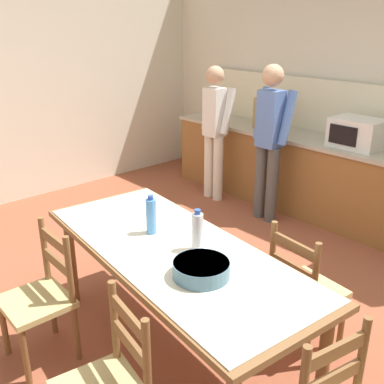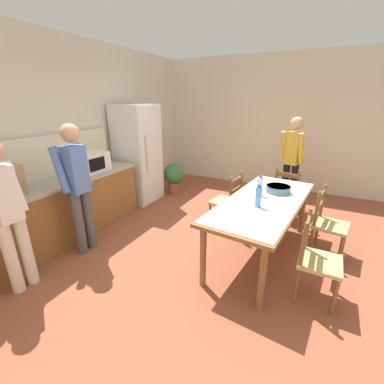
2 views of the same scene
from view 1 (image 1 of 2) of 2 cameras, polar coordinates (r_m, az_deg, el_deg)
ground_plane at (r=3.65m, az=1.65°, el=-14.48°), size 8.32×8.32×0.00m
wall_left at (r=5.81m, az=-21.72°, el=13.01°), size 0.12×5.20×2.90m
kitchen_counter at (r=5.54m, az=11.73°, el=3.01°), size 3.12×0.66×0.88m
counter_splashback at (r=5.61m, az=14.23°, el=10.85°), size 3.08×0.03×0.60m
microwave at (r=4.93m, az=20.23°, el=7.05°), size 0.50×0.39×0.30m
paper_bag at (r=5.55m, az=9.24°, el=9.85°), size 0.24×0.16×0.36m
dining_table at (r=2.88m, az=-2.32°, el=-8.50°), size 2.18×1.07×0.79m
bottle_near_centre at (r=2.98m, az=-5.21°, el=-3.02°), size 0.07×0.07×0.27m
bottle_off_centre at (r=2.76m, az=0.69°, el=-5.01°), size 0.07×0.07×0.27m
serving_bowl at (r=2.52m, az=1.18°, el=-9.65°), size 0.32×0.32×0.09m
chair_side_near_left at (r=3.13m, az=-18.61°, el=-12.64°), size 0.43×0.41×0.91m
chair_side_far_right at (r=3.14m, az=14.00°, el=-12.00°), size 0.47×0.45×0.91m
person_at_sink at (r=5.46m, az=2.89°, el=8.28°), size 0.41×0.28×1.63m
person_at_counter at (r=4.89m, az=9.84°, el=7.01°), size 0.43×0.30×1.70m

